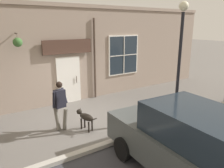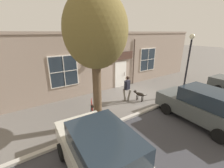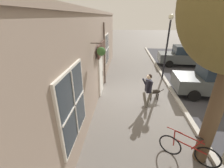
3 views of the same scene
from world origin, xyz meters
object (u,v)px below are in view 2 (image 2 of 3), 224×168
object	(u,v)px
leaning_bicycle	(93,114)
street_tree_by_curb	(95,34)
pedestrian_walking	(127,86)
parked_car_nearest_curb	(102,155)
parked_car_mid_block	(203,106)
dog_on_leash	(139,94)
street_lamp	(189,56)

from	to	relation	value
leaning_bicycle	street_tree_by_curb	bearing A→B (deg)	8.43
pedestrian_walking	parked_car_nearest_curb	size ratio (longest dim) A/B	0.39
pedestrian_walking	leaning_bicycle	world-z (taller)	pedestrian_walking
leaning_bicycle	pedestrian_walking	bearing A→B (deg)	106.43
parked_car_mid_block	parked_car_nearest_curb	bearing A→B (deg)	-90.89
dog_on_leash	street_tree_by_curb	xyz separation A→B (m)	(0.87, -3.57, 3.78)
dog_on_leash	parked_car_mid_block	size ratio (longest dim) A/B	0.24
street_tree_by_curb	parked_car_mid_block	world-z (taller)	street_tree_by_curb
dog_on_leash	parked_car_nearest_curb	bearing A→B (deg)	-54.68
street_tree_by_curb	street_lamp	xyz separation A→B (m)	(0.30, 6.69, -1.43)
parked_car_mid_block	dog_on_leash	bearing A→B (deg)	-166.48
dog_on_leash	street_tree_by_curb	distance (m)	5.27
pedestrian_walking	dog_on_leash	xyz separation A→B (m)	(0.42, 0.70, -0.57)
dog_on_leash	street_lamp	distance (m)	4.08
pedestrian_walking	parked_car_mid_block	distance (m)	4.24
dog_on_leash	leaning_bicycle	size ratio (longest dim) A/B	0.65
street_tree_by_curb	leaning_bicycle	world-z (taller)	street_tree_by_curb
parked_car_nearest_curb	parked_car_mid_block	xyz separation A→B (m)	(0.09, 5.69, 0.00)
leaning_bicycle	street_lamp	size ratio (longest dim) A/B	0.37
street_tree_by_curb	parked_car_mid_block	xyz separation A→B (m)	(2.65, 4.42, -3.35)
street_lamp	leaning_bicycle	bearing A→B (deg)	-96.19
leaning_bicycle	parked_car_mid_block	distance (m)	5.46
parked_car_nearest_curb	street_tree_by_curb	bearing A→B (deg)	153.50
leaning_bicycle	parked_car_nearest_curb	distance (m)	3.27
pedestrian_walking	dog_on_leash	distance (m)	0.99
pedestrian_walking	leaning_bicycle	distance (m)	3.13
dog_on_leash	street_tree_by_curb	world-z (taller)	street_tree_by_curb
dog_on_leash	parked_car_nearest_curb	world-z (taller)	parked_car_nearest_curb
dog_on_leash	parked_car_mid_block	bearing A→B (deg)	13.52
street_tree_by_curb	leaning_bicycle	size ratio (longest dim) A/B	3.75
pedestrian_walking	parked_car_mid_block	xyz separation A→B (m)	(3.95, 1.55, -0.14)
parked_car_nearest_curb	street_lamp	size ratio (longest dim) A/B	1.04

